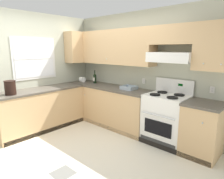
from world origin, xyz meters
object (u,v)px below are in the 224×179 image
(wine_bottle, at_px, (95,78))
(stove, at_px, (166,118))
(bowl, at_px, (129,88))
(paper_towel_roll, at_px, (82,80))
(bucket, at_px, (10,87))

(wine_bottle, bearing_deg, stove, -2.08)
(bowl, bearing_deg, wine_bottle, 177.50)
(stove, distance_m, bowl, 1.01)
(stove, height_order, paper_towel_roll, stove)
(bucket, bearing_deg, bowl, 54.57)
(wine_bottle, relative_size, paper_towel_roll, 2.35)
(stove, distance_m, paper_towel_roll, 2.42)
(bowl, distance_m, paper_towel_roll, 1.47)
(paper_towel_roll, bearing_deg, bowl, 3.32)
(bucket, relative_size, paper_towel_roll, 1.94)
(bowl, height_order, bucket, bucket)
(stove, xyz_separation_m, bucket, (-2.26, -1.88, 0.57))
(wine_bottle, relative_size, bucket, 1.21)
(bowl, xyz_separation_m, bucket, (-1.36, -1.91, 0.11))
(bucket, bearing_deg, wine_bottle, 83.21)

